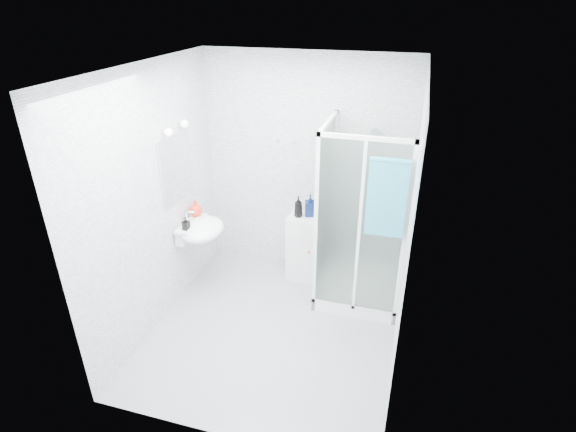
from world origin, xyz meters
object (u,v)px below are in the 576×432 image
(storage_cabinet, at_px, (303,246))
(soap_dispenser_orange, at_px, (196,208))
(hand_towel, at_px, (387,196))
(shampoo_bottle_b, at_px, (310,205))
(shampoo_bottle_a, at_px, (298,207))
(shower_enclosure, at_px, (352,264))
(wall_basin, at_px, (200,229))
(soap_dispenser_black, at_px, (186,224))

(storage_cabinet, bearing_deg, soap_dispenser_orange, -157.27)
(hand_towel, height_order, shampoo_bottle_b, hand_towel)
(hand_towel, xyz_separation_m, soap_dispenser_orange, (-2.09, 0.26, -0.52))
(shampoo_bottle_a, bearing_deg, soap_dispenser_orange, -161.01)
(storage_cabinet, height_order, hand_towel, hand_towel)
(shampoo_bottle_b, bearing_deg, shampoo_bottle_a, -151.54)
(soap_dispenser_orange, bearing_deg, storage_cabinet, 19.58)
(shower_enclosure, xyz_separation_m, wall_basin, (-1.66, -0.32, 0.35))
(shower_enclosure, xyz_separation_m, soap_dispenser_orange, (-1.78, -0.14, 0.51))
(hand_towel, xyz_separation_m, soap_dispenser_black, (-2.04, -0.07, -0.54))
(shower_enclosure, distance_m, storage_cabinet, 0.69)
(soap_dispenser_orange, relative_size, soap_dispenser_black, 1.30)
(soap_dispenser_orange, bearing_deg, wall_basin, -55.30)
(shampoo_bottle_a, height_order, shampoo_bottle_b, shampoo_bottle_b)
(hand_towel, bearing_deg, shampoo_bottle_a, 147.23)
(shower_enclosure, xyz_separation_m, hand_towel, (0.31, -0.40, 1.02))
(hand_towel, relative_size, soap_dispenser_black, 5.34)
(shampoo_bottle_a, distance_m, soap_dispenser_black, 1.26)
(wall_basin, bearing_deg, soap_dispenser_orange, 124.70)
(soap_dispenser_black, bearing_deg, storage_cabinet, 34.10)
(storage_cabinet, distance_m, hand_towel, 1.57)
(shower_enclosure, height_order, soap_dispenser_black, shower_enclosure)
(storage_cabinet, relative_size, shampoo_bottle_a, 3.28)
(storage_cabinet, relative_size, shampoo_bottle_b, 3.19)
(shampoo_bottle_b, bearing_deg, hand_towel, -38.94)
(shower_enclosure, xyz_separation_m, shampoo_bottle_a, (-0.68, 0.24, 0.50))
(shower_enclosure, distance_m, soap_dispenser_black, 1.86)
(shampoo_bottle_b, bearing_deg, soap_dispenser_orange, -160.01)
(shampoo_bottle_b, bearing_deg, storage_cabinet, -152.88)
(storage_cabinet, xyz_separation_m, soap_dispenser_black, (-1.10, -0.74, 0.52))
(shower_enclosure, height_order, wall_basin, shower_enclosure)
(storage_cabinet, xyz_separation_m, shampoo_bottle_b, (0.06, 0.03, 0.54))
(shampoo_bottle_a, distance_m, shampoo_bottle_b, 0.14)
(soap_dispenser_orange, xyz_separation_m, soap_dispenser_black, (0.05, -0.34, -0.02))
(hand_towel, height_order, soap_dispenser_black, hand_towel)
(wall_basin, distance_m, shampoo_bottle_a, 1.13)
(shower_enclosure, relative_size, storage_cabinet, 2.44)
(shower_enclosure, xyz_separation_m, storage_cabinet, (-0.63, 0.27, -0.04))
(wall_basin, bearing_deg, storage_cabinet, 29.81)
(shampoo_bottle_b, xyz_separation_m, soap_dispenser_orange, (-1.22, -0.44, 0.01))
(wall_basin, bearing_deg, soap_dispenser_black, -114.92)
(wall_basin, relative_size, shampoo_bottle_b, 2.18)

